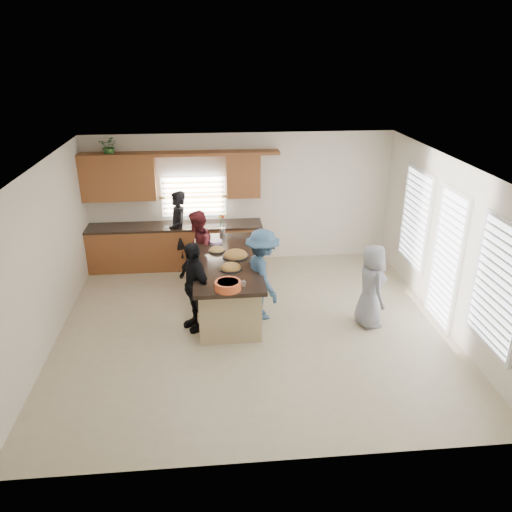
{
  "coord_description": "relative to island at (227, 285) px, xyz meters",
  "views": [
    {
      "loc": [
        -0.64,
        -7.37,
        4.47
      ],
      "look_at": [
        0.09,
        0.4,
        1.15
      ],
      "focal_mm": 35.0,
      "sensor_mm": 36.0,
      "label": 1
    }
  ],
  "objects": [
    {
      "name": "island",
      "position": [
        0.0,
        0.0,
        0.0
      ],
      "size": [
        1.16,
        2.71,
        0.95
      ],
      "rotation": [
        0.0,
        0.0,
        0.01
      ],
      "color": "tan",
      "rests_on": "ground"
    },
    {
      "name": "right_wall_glazing",
      "position": [
        3.62,
        -0.89,
        0.89
      ],
      "size": [
        0.06,
        4.0,
        2.25
      ],
      "color": "white",
      "rests_on": "ground"
    },
    {
      "name": "woman_right_front",
      "position": [
        2.39,
        -0.84,
        0.28
      ],
      "size": [
        0.53,
        0.76,
        1.46
      ],
      "primitive_type": "imported",
      "rotation": [
        0.0,
        0.0,
        1.67
      ],
      "color": "gray",
      "rests_on": "ground"
    },
    {
      "name": "woman_left_back",
      "position": [
        -0.94,
        1.82,
        0.4
      ],
      "size": [
        0.56,
        0.71,
        1.71
      ],
      "primitive_type": "imported",
      "rotation": [
        0.0,
        0.0,
        -1.31
      ],
      "color": "black",
      "rests_on": "ground"
    },
    {
      "name": "platter_front",
      "position": [
        0.06,
        -0.42,
        0.52
      ],
      "size": [
        0.39,
        0.39,
        0.16
      ],
      "color": "black",
      "rests_on": "island"
    },
    {
      "name": "platter_mid",
      "position": [
        0.17,
        0.11,
        0.53
      ],
      "size": [
        0.48,
        0.48,
        0.19
      ],
      "color": "black",
      "rests_on": "island"
    },
    {
      "name": "potted_plant",
      "position": [
        -2.21,
        2.06,
        2.15
      ],
      "size": [
        0.44,
        0.41,
        0.41
      ],
      "primitive_type": "imported",
      "rotation": [
        0.0,
        0.0,
        -0.27
      ],
      "color": "#316628",
      "rests_on": "back_cabinetry"
    },
    {
      "name": "floor",
      "position": [
        0.4,
        -0.76,
        -0.45
      ],
      "size": [
        6.5,
        6.5,
        0.0
      ],
      "primitive_type": "plane",
      "color": "#C5B693",
      "rests_on": "ground"
    },
    {
      "name": "clear_cup",
      "position": [
        0.23,
        -1.09,
        0.54
      ],
      "size": [
        0.08,
        0.08,
        0.09
      ],
      "primitive_type": "cylinder",
      "color": "white",
      "rests_on": "island"
    },
    {
      "name": "salad_bowl",
      "position": [
        -0.02,
        -1.17,
        0.57
      ],
      "size": [
        0.41,
        0.41,
        0.14
      ],
      "color": "#E6582A",
      "rests_on": "island"
    },
    {
      "name": "woman_left_mid",
      "position": [
        -0.52,
        0.91,
        0.33
      ],
      "size": [
        0.7,
        0.84,
        1.56
      ],
      "primitive_type": "imported",
      "rotation": [
        0.0,
        0.0,
        -1.73
      ],
      "color": "maroon",
      "rests_on": "ground"
    },
    {
      "name": "platter_back",
      "position": [
        -0.16,
        0.4,
        0.52
      ],
      "size": [
        0.31,
        0.31,
        0.13
      ],
      "color": "black",
      "rests_on": "island"
    },
    {
      "name": "flower_vase",
      "position": [
        -0.03,
        1.25,
        0.72
      ],
      "size": [
        0.14,
        0.14,
        0.42
      ],
      "color": "silver",
      "rests_on": "island"
    },
    {
      "name": "woman_left_front",
      "position": [
        -0.57,
        -0.67,
        0.33
      ],
      "size": [
        0.78,
        0.98,
        1.56
      ],
      "primitive_type": "imported",
      "rotation": [
        0.0,
        0.0,
        -1.05
      ],
      "color": "black",
      "rests_on": "ground"
    },
    {
      "name": "woman_right_back",
      "position": [
        0.6,
        -0.4,
        0.36
      ],
      "size": [
        0.84,
        1.17,
        1.63
      ],
      "primitive_type": "imported",
      "rotation": [
        0.0,
        0.0,
        1.82
      ],
      "color": "#365677",
      "rests_on": "ground"
    },
    {
      "name": "plate_stack",
      "position": [
        -0.17,
        0.82,
        0.52
      ],
      "size": [
        0.25,
        0.25,
        0.05
      ],
      "primitive_type": "cylinder",
      "color": "#B693D6",
      "rests_on": "island"
    },
    {
      "name": "room_shell",
      "position": [
        0.4,
        -0.76,
        1.45
      ],
      "size": [
        6.52,
        6.02,
        2.81
      ],
      "color": "silver",
      "rests_on": "ground"
    },
    {
      "name": "back_cabinetry",
      "position": [
        -1.07,
        1.98,
        0.46
      ],
      "size": [
        4.08,
        0.66,
        2.46
      ],
      "color": "brown",
      "rests_on": "ground"
    }
  ]
}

